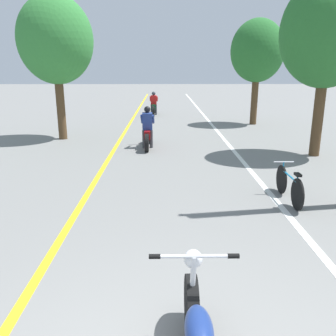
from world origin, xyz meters
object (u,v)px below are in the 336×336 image
(roadside_tree_right_far, at_px, (257,51))
(motorcycle_rider_far, at_px, (154,106))
(roadside_tree_left, at_px, (55,41))
(bicycle_parked, at_px, (289,185))
(motorcycle_rider_lead, at_px, (148,132))
(roadside_tree_right_near, at_px, (328,34))

(roadside_tree_right_far, height_order, motorcycle_rider_far, roadside_tree_right_far)
(roadside_tree_left, distance_m, motorcycle_rider_far, 8.72)
(roadside_tree_left, height_order, bicycle_parked, roadside_tree_left)
(bicycle_parked, bearing_deg, motorcycle_rider_far, 102.70)
(roadside_tree_right_far, relative_size, motorcycle_rider_lead, 2.52)
(motorcycle_rider_far, bearing_deg, motorcycle_rider_lead, -89.84)
(roadside_tree_right_near, xyz_separation_m, roadside_tree_right_far, (-0.38, 6.54, -0.22))
(roadside_tree_right_far, xyz_separation_m, roadside_tree_left, (-8.43, -3.68, 0.22))
(roadside_tree_right_near, height_order, roadside_tree_left, roadside_tree_right_near)
(roadside_tree_left, distance_m, bicycle_parked, 10.11)
(bicycle_parked, bearing_deg, roadside_tree_right_near, 61.36)
(roadside_tree_right_near, height_order, bicycle_parked, roadside_tree_right_near)
(motorcycle_rider_far, height_order, bicycle_parked, motorcycle_rider_far)
(roadside_tree_right_far, bearing_deg, roadside_tree_right_near, -86.67)
(motorcycle_rider_far, bearing_deg, bicycle_parked, -77.30)
(motorcycle_rider_far, relative_size, bicycle_parked, 1.27)
(motorcycle_rider_lead, height_order, motorcycle_rider_far, motorcycle_rider_lead)
(roadside_tree_right_far, xyz_separation_m, motorcycle_rider_far, (-5.03, 3.71, -2.94))
(motorcycle_rider_far, bearing_deg, roadside_tree_right_far, -36.42)
(roadside_tree_right_near, distance_m, motorcycle_rider_far, 12.02)
(roadside_tree_right_near, distance_m, roadside_tree_right_far, 6.55)
(roadside_tree_right_far, distance_m, motorcycle_rider_far, 6.91)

